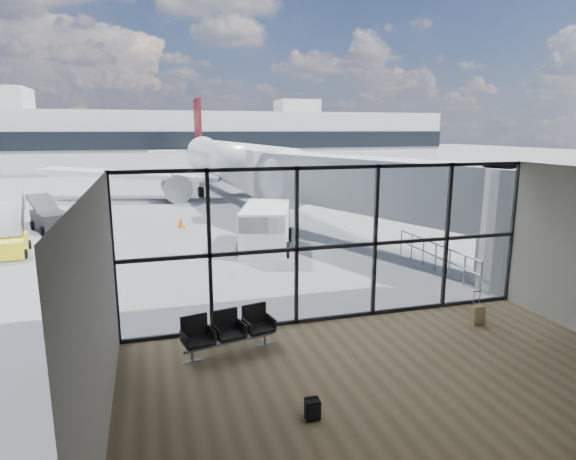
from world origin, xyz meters
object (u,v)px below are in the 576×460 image
suitcase (478,315)px  mobile_stairs (7,243)px  airliner (229,163)px  service_van (266,228)px  seating_row (228,329)px  belt_loader (50,219)px  backpack (313,410)px

suitcase → mobile_stairs: 19.48m
airliner → service_van: 19.95m
seating_row → service_van: size_ratio=0.47×
suitcase → service_van: (-3.74, 10.21, 0.75)m
service_van → belt_loader: size_ratio=1.21×
backpack → airliner: bearing=84.3°
suitcase → service_van: bearing=110.6°
belt_loader → suitcase: bearing=-75.7°
suitcase → mobile_stairs: (-14.97, 12.47, 0.24)m
service_van → suitcase: bearing=-51.7°
belt_loader → mobile_stairs: bearing=-123.6°
suitcase → service_van: size_ratio=0.19×
mobile_stairs → belt_loader: bearing=73.6°
seating_row → belt_loader: (-7.00, 17.38, 0.04)m
suitcase → mobile_stairs: mobile_stairs is taller
seating_row → backpack: 3.57m
service_van → mobile_stairs: mobile_stairs is taller
seating_row → mobile_stairs: bearing=110.7°
mobile_stairs → service_van: bearing=-18.5°
backpack → belt_loader: size_ratio=0.10×
seating_row → service_van: service_van is taller
seating_row → belt_loader: bearing=99.7°
mobile_stairs → backpack: bearing=-67.1°
seating_row → airliner: 30.17m
belt_loader → mobile_stairs: 5.32m
seating_row → airliner: airliner is taller
airliner → service_van: (-1.57, -19.81, -1.67)m
backpack → service_van: bearing=81.2°
airliner → service_van: size_ratio=6.83×
backpack → belt_loader: 22.28m
suitcase → belt_loader: (-14.10, 17.72, 0.32)m
suitcase → airliner: (-2.17, 30.02, 2.41)m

